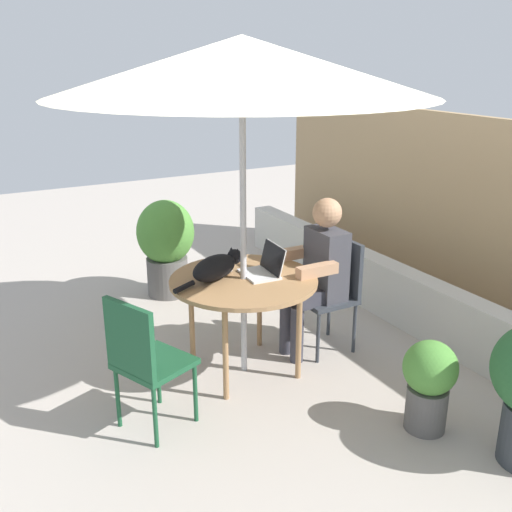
# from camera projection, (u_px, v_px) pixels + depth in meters

# --- Properties ---
(ground_plane) EXTENTS (14.00, 14.00, 0.00)m
(ground_plane) POSITION_uv_depth(u_px,v_px,m) (244.00, 369.00, 4.43)
(ground_plane) COLOR #ADA399
(fence_back) EXTENTS (5.67, 0.08, 1.74)m
(fence_back) POSITION_uv_depth(u_px,v_px,m) (473.00, 218.00, 5.16)
(fence_back) COLOR tan
(fence_back) RESTS_ON ground
(planter_wall_low) EXTENTS (5.10, 0.20, 0.49)m
(planter_wall_low) POSITION_uv_depth(u_px,v_px,m) (408.00, 299.00, 5.06)
(planter_wall_low) COLOR beige
(planter_wall_low) RESTS_ON ground
(patio_table) EXTENTS (1.05, 1.05, 0.73)m
(patio_table) POSITION_uv_depth(u_px,v_px,m) (244.00, 286.00, 4.21)
(patio_table) COLOR #9E754C
(patio_table) RESTS_ON ground
(patio_umbrella) EXTENTS (2.49, 2.49, 2.34)m
(patio_umbrella) POSITION_uv_depth(u_px,v_px,m) (242.00, 66.00, 3.72)
(patio_umbrella) COLOR #B7B7BC
(patio_umbrella) RESTS_ON ground
(chair_occupied) EXTENTS (0.40, 0.40, 0.89)m
(chair_occupied) POSITION_uv_depth(u_px,v_px,m) (334.00, 285.00, 4.62)
(chair_occupied) COLOR #33383F
(chair_occupied) RESTS_ON ground
(chair_empty) EXTENTS (0.52, 0.52, 0.89)m
(chair_empty) POSITION_uv_depth(u_px,v_px,m) (143.00, 356.00, 3.55)
(chair_empty) COLOR #194C2D
(chair_empty) RESTS_ON ground
(person_seated) EXTENTS (0.48, 0.48, 1.23)m
(person_seated) POSITION_uv_depth(u_px,v_px,m) (318.00, 268.00, 4.49)
(person_seated) COLOR #3F3F47
(person_seated) RESTS_ON ground
(laptop) EXTENTS (0.32, 0.27, 0.21)m
(laptop) POSITION_uv_depth(u_px,v_px,m) (266.00, 266.00, 4.24)
(laptop) COLOR silver
(laptop) RESTS_ON patio_table
(cat) EXTENTS (0.34, 0.62, 0.17)m
(cat) POSITION_uv_depth(u_px,v_px,m) (217.00, 267.00, 4.16)
(cat) COLOR black
(cat) RESTS_ON patio_table
(potted_plant_near_fence) EXTENTS (0.54, 0.54, 0.93)m
(potted_plant_near_fence) POSITION_uv_depth(u_px,v_px,m) (166.00, 243.00, 5.64)
(potted_plant_near_fence) COLOR #595654
(potted_plant_near_fence) RESTS_ON ground
(potted_plant_by_chair) EXTENTS (0.33, 0.33, 0.60)m
(potted_plant_by_chair) POSITION_uv_depth(u_px,v_px,m) (429.00, 381.00, 3.63)
(potted_plant_by_chair) COLOR #595654
(potted_plant_by_chair) RESTS_ON ground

